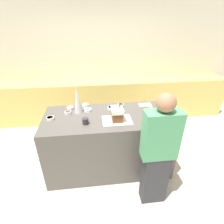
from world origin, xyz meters
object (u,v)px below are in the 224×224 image
object	(u,v)px
candy_bowl_beside_tree	(50,118)
cookbook	(145,105)
gingerbread_house	(117,114)
candy_bowl_near_tray_right	(111,108)
candy_bowl_front_corner	(68,113)
candy_bowl_center_rear	(121,106)
decorative_tree	(77,100)
baking_tray	(117,120)
mug	(85,121)
candy_bowl_far_left	(70,108)
person	(158,152)
candy_bowl_near_tray_left	(88,110)
candy_bowl_behind_tray	(85,105)

from	to	relation	value
candy_bowl_beside_tree	cookbook	size ratio (longest dim) A/B	0.53
gingerbread_house	candy_bowl_near_tray_right	bearing A→B (deg)	96.72
candy_bowl_front_corner	candy_bowl_center_rear	world-z (taller)	candy_bowl_center_rear
decorative_tree	candy_bowl_beside_tree	bearing A→B (deg)	-155.78
candy_bowl_center_rear	candy_bowl_near_tray_right	world-z (taller)	candy_bowl_center_rear
baking_tray	candy_bowl_center_rear	world-z (taller)	candy_bowl_center_rear
candy_bowl_near_tray_right	cookbook	world-z (taller)	candy_bowl_near_tray_right
decorative_tree	cookbook	xyz separation A→B (m)	(1.07, 0.10, -0.19)
gingerbread_house	mug	world-z (taller)	gingerbread_house
decorative_tree	candy_bowl_far_left	distance (m)	0.25
candy_bowl_front_corner	person	xyz separation A→B (m)	(1.11, -0.82, -0.17)
baking_tray	candy_bowl_center_rear	bearing A→B (deg)	74.22
mug	person	size ratio (longest dim) A/B	0.05
person	mug	bearing A→B (deg)	149.13
baking_tray	candy_bowl_front_corner	bearing A→B (deg)	158.50
candy_bowl_near_tray_left	candy_bowl_near_tray_right	xyz separation A→B (m)	(0.36, 0.03, -0.00)
baking_tray	candy_bowl_near_tray_left	xyz separation A→B (m)	(-0.40, 0.33, 0.02)
baking_tray	candy_bowl_center_rear	size ratio (longest dim) A/B	4.14
decorative_tree	candy_bowl_center_rear	world-z (taller)	decorative_tree
candy_bowl_behind_tray	gingerbread_house	bearing A→B (deg)	-47.24
baking_tray	candy_bowl_near_tray_right	xyz separation A→B (m)	(-0.04, 0.36, 0.02)
decorative_tree	candy_bowl_near_tray_left	size ratio (longest dim) A/B	3.65
candy_bowl_near_tray_left	mug	world-z (taller)	mug
candy_bowl_front_corner	person	world-z (taller)	person
gingerbread_house	candy_bowl_beside_tree	distance (m)	0.94
cookbook	candy_bowl_behind_tray	bearing A→B (deg)	175.89
mug	person	xyz separation A→B (m)	(0.85, -0.51, -0.19)
candy_bowl_center_rear	candy_bowl_beside_tree	distance (m)	1.08
candy_bowl_near_tray_left	candy_bowl_beside_tree	world-z (taller)	same
candy_bowl_center_rear	person	xyz separation A→B (m)	(0.30, -0.95, -0.18)
candy_bowl_far_left	candy_bowl_beside_tree	xyz separation A→B (m)	(-0.25, -0.28, -0.00)
candy_bowl_near_tray_left	mug	bearing A→B (deg)	-94.47
candy_bowl_center_rear	candy_bowl_near_tray_right	distance (m)	0.17
candy_bowl_behind_tray	person	distance (m)	1.34
decorative_tree	person	distance (m)	1.33
candy_bowl_behind_tray	candy_bowl_front_corner	bearing A→B (deg)	-141.44
decorative_tree	candy_bowl_center_rear	xyz separation A→B (m)	(0.66, 0.10, -0.18)
candy_bowl_near_tray_left	candy_bowl_front_corner	bearing A→B (deg)	-169.19
candy_bowl_far_left	candy_bowl_beside_tree	distance (m)	0.38
candy_bowl_behind_tray	candy_bowl_center_rear	size ratio (longest dim) A/B	0.97
candy_bowl_behind_tray	candy_bowl_center_rear	xyz separation A→B (m)	(0.56, -0.07, -0.00)
candy_bowl_near_tray_left	mug	xyz separation A→B (m)	(-0.03, -0.37, 0.02)
gingerbread_house	candy_bowl_far_left	distance (m)	0.80
candy_bowl_center_rear	baking_tray	bearing A→B (deg)	-105.78
candy_bowl_center_rear	cookbook	size ratio (longest dim) A/B	0.49
candy_bowl_near_tray_left	candy_bowl_front_corner	xyz separation A→B (m)	(-0.29, -0.06, 0.00)
cookbook	person	world-z (taller)	person
candy_bowl_near_tray_right	cookbook	size ratio (longest dim) A/B	0.55
gingerbread_house	mug	distance (m)	0.44
baking_tray	gingerbread_house	distance (m)	0.10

